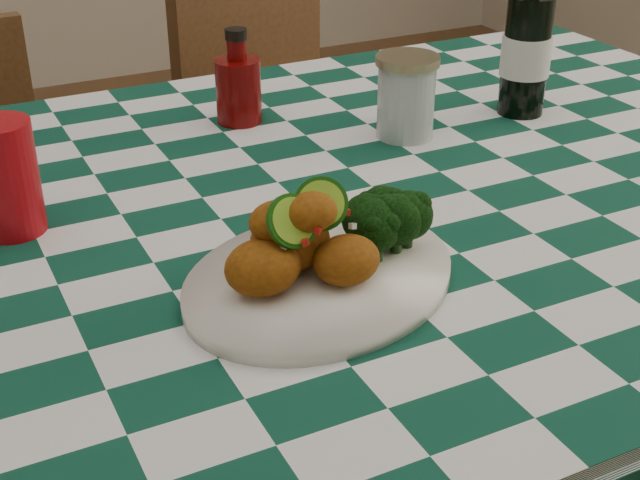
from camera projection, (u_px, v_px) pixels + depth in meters
name	position (u px, v px, depth m)	size (l,w,h in m)	color
dining_table	(302.00, 448.00, 1.28)	(1.66, 1.06, 0.79)	#0D402E
plate	(320.00, 279.00, 0.91)	(0.31, 0.24, 0.02)	white
fried_chicken_pile	(307.00, 235.00, 0.88)	(0.14, 0.11, 0.09)	#8F4E0D
broccoli_side	(386.00, 223.00, 0.94)	(0.08, 0.08, 0.06)	black
red_tumbler	(5.00, 178.00, 1.00)	(0.08, 0.08, 0.13)	#A1080F
ketchup_bottle	(238.00, 76.00, 1.30)	(0.07, 0.07, 0.14)	#5D0504
mason_jar	(406.00, 97.00, 1.26)	(0.09, 0.09, 0.12)	#B2BCBA
beer_bottle	(528.00, 33.00, 1.31)	(0.07, 0.07, 0.25)	black
wooden_chair_right	(305.00, 176.00, 2.00)	(0.40, 0.42, 0.88)	#472814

